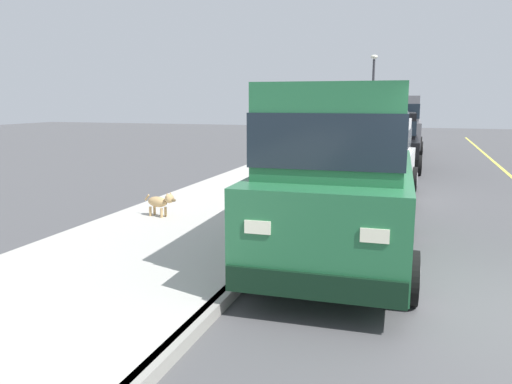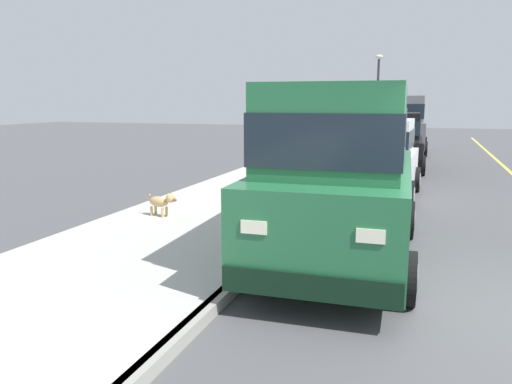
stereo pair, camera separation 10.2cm
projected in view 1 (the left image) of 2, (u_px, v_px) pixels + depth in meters
The scene contains 8 objects.
curb at pixel (243, 279), 6.37m from camera, with size 0.16×64.00×0.14m, color gray.
sidewalk at pixel (122, 265), 6.93m from camera, with size 3.60×64.00×0.14m, color #B7B5AD.
car_green_van at pixel (343, 166), 7.17m from camera, with size 2.26×4.96×2.52m.
car_white_hatchback at pixel (375, 157), 12.07m from camera, with size 2.05×3.86×1.88m.
car_black_sedan at pixel (390, 140), 17.09m from camera, with size 2.15×4.66×1.92m.
car_grey_van at pixel (399, 121), 22.36m from camera, with size 2.18×4.92×2.52m.
dog_tan at pixel (160, 202), 9.45m from camera, with size 0.75×0.28×0.49m.
street_lamp at pixel (373, 89), 24.98m from camera, with size 0.36×0.36×4.42m.
Camera 1 is at (-1.15, -5.71, 2.32)m, focal length 34.95 mm.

